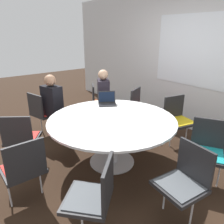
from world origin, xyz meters
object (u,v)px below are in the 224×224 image
Objects in this scene: person_1 at (53,102)px; person_0 at (104,94)px; chair_2 at (21,136)px; chair_1 at (42,111)px; chair_3 at (24,166)px; laptop at (107,101)px; chair_4 at (94,194)px; chair_8 at (141,107)px; chair_5 at (185,179)px; chair_0 at (99,100)px; chair_6 at (207,147)px; chair_7 at (178,117)px.

person_0 is at bearing 66.91° from person_1.
chair_2 is 1.01m from person_1.
chair_1 is 1.81m from chair_3.
person_1 reaches higher than laptop.
chair_4 is (0.84, 0.37, 0.00)m from chair_3.
person_1 reaches higher than chair_8.
chair_5 is 2.63m from person_1.
person_1 is (0.09, -1.08, 0.20)m from chair_0.
person_1 is (-2.42, -1.00, 0.20)m from chair_6.
chair_0 is 1.00× the size of chair_1.
chair_7 is (-0.88, 0.59, 0.00)m from chair_6.
chair_2 and chair_5 have the same top height.
chair_6 is (-0.19, 0.77, 0.00)m from chair_5.
chair_5 is at bearing 12.95° from person_0.
chair_2 and chair_7 have the same top height.
chair_4 is (1.62, 0.17, 0.00)m from chair_2.
chair_4 is 2.56m from chair_8.
chair_5 is at bearing 51.07° from chair_7.
chair_7 is at bearing 75.30° from chair_8.
chair_0 and chair_6 have the same top height.
chair_3 is at bearing -41.74° from chair_1.
chair_5 is at bearing 13.49° from chair_0.
laptop is (-0.01, -0.83, 0.28)m from chair_8.
chair_0 is at bearing 80.50° from person_1.
person_0 and person_1 have the same top height.
chair_4 and chair_7 have the same top height.
chair_6 is (1.03, 1.98, 0.00)m from chair_3.
person_0 is (-1.38, -0.57, 0.20)m from chair_7.
chair_3 is (1.61, -0.84, 0.00)m from chair_1.
chair_7 is at bearing -3.59° from chair_3.
chair_1 is at bearing -65.11° from chair_0.
chair_0 is 0.94m from chair_8.
chair_0 and chair_4 have the same top height.
chair_7 is 2.29× the size of laptop.
chair_0 is 1.10m from person_1.
chair_1 is 1.00× the size of chair_5.
chair_8 is (0.97, 1.63, 0.00)m from chair_1.
person_0 is (0.25, -0.05, 0.20)m from chair_0.
chair_3 is at bearing -127.76° from laptop.
chair_2 is at bearing -8.52° from chair_7.
person_0 is at bearing 10.09° from chair_4.
person_0 is 1.00× the size of person_1.
person_0 is 0.70m from laptop.
chair_5 is (0.38, 0.84, 0.00)m from chair_4.
chair_2 is 2.24m from chair_5.
laptop is at bearing 25.23° from chair_1.
person_0 is at bearing 49.98° from chair_2.
person_1 is at bearing 74.30° from chair_2.
chair_1 and chair_2 have the same top height.
chair_5 is 1.00× the size of chair_6.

